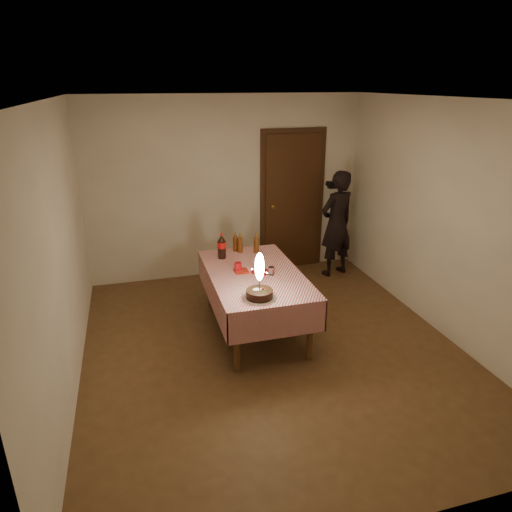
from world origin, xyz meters
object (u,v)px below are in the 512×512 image
object	(u,v)px
amber_bottle_right	(256,244)
photographer	(337,224)
amber_bottle_left	(235,242)
clear_cup	(271,271)
red_plate	(261,272)
dining_table	(255,281)
amber_bottle_mid	(240,244)
cola_bottle	(222,246)
birthday_cake	(259,287)
red_cup	(238,267)

from	to	relation	value
amber_bottle_right	photographer	world-z (taller)	photographer
amber_bottle_left	amber_bottle_right	world-z (taller)	same
clear_cup	red_plate	bearing A→B (deg)	132.08
dining_table	amber_bottle_mid	size ratio (longest dim) A/B	6.75
cola_bottle	photographer	world-z (taller)	photographer
red_plate	amber_bottle_mid	world-z (taller)	amber_bottle_mid
amber_bottle_mid	dining_table	bearing A→B (deg)	-89.73
dining_table	cola_bottle	bearing A→B (deg)	115.67
clear_cup	amber_bottle_mid	xyz separation A→B (m)	(-0.17, 0.78, 0.07)
cola_bottle	amber_bottle_left	size ratio (longest dim) A/B	1.25
clear_cup	amber_bottle_right	distance (m)	0.73
amber_bottle_right	red_plate	bearing A→B (deg)	-100.72
photographer	dining_table	bearing A→B (deg)	-140.88
birthday_cake	cola_bottle	distance (m)	1.19
dining_table	red_cup	bearing A→B (deg)	147.76
clear_cup	amber_bottle_mid	world-z (taller)	amber_bottle_mid
cola_bottle	amber_bottle_right	size ratio (longest dim) A/B	1.25
birthday_cake	amber_bottle_left	distance (m)	1.38
amber_bottle_left	dining_table	bearing A→B (deg)	-86.35
birthday_cake	photographer	size ratio (longest dim) A/B	0.31
amber_bottle_left	amber_bottle_right	size ratio (longest dim) A/B	1.00
birthday_cake	dining_table	bearing A→B (deg)	78.75
amber_bottle_left	photographer	distance (m)	1.75
red_plate	cola_bottle	size ratio (longest dim) A/B	0.69
birthday_cake	red_plate	bearing A→B (deg)	72.58
amber_bottle_left	amber_bottle_mid	xyz separation A→B (m)	(0.04, -0.07, 0.00)
birthday_cake	amber_bottle_right	xyz separation A→B (m)	(0.32, 1.26, -0.00)
dining_table	birthday_cake	xyz separation A→B (m)	(-0.12, -0.63, 0.22)
red_cup	amber_bottle_mid	world-z (taller)	amber_bottle_mid
dining_table	amber_bottle_left	xyz separation A→B (m)	(-0.05, 0.75, 0.22)
cola_bottle	amber_bottle_left	bearing A→B (deg)	42.42
dining_table	clear_cup	size ratio (longest dim) A/B	19.11
amber_bottle_mid	red_cup	bearing A→B (deg)	-105.95
birthday_cake	amber_bottle_mid	bearing A→B (deg)	84.69
amber_bottle_left	photographer	bearing A→B (deg)	18.69
red_plate	amber_bottle_mid	size ratio (longest dim) A/B	0.86
amber_bottle_mid	clear_cup	bearing A→B (deg)	-77.94
amber_bottle_left	photographer	world-z (taller)	photographer
birthday_cake	amber_bottle_right	size ratio (longest dim) A/B	1.89
amber_bottle_mid	photographer	distance (m)	1.73
cola_bottle	photographer	distance (m)	2.02
cola_bottle	amber_bottle_left	world-z (taller)	cola_bottle
red_plate	clear_cup	distance (m)	0.14
red_cup	amber_bottle_right	xyz separation A→B (m)	(0.36, 0.52, 0.07)
clear_cup	cola_bottle	size ratio (longest dim) A/B	0.28
birthday_cake	amber_bottle_left	size ratio (longest dim) A/B	1.89
dining_table	red_cup	size ratio (longest dim) A/B	17.20
clear_cup	amber_bottle_right	world-z (taller)	amber_bottle_right
clear_cup	photographer	distance (m)	2.02
red_cup	amber_bottle_left	size ratio (longest dim) A/B	0.39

